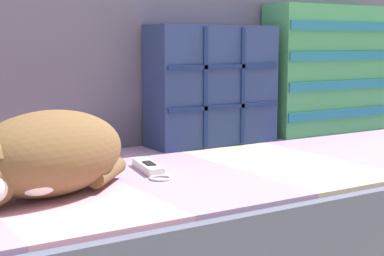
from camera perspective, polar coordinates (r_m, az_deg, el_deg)
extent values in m
cube|color=#4C5166|center=(1.59, 6.05, -6.83)|extent=(2.09, 0.82, 0.22)
cube|color=#C6899E|center=(1.29, -14.11, -5.42)|extent=(0.29, 0.74, 0.01)
cube|color=gray|center=(1.40, -2.81, -4.10)|extent=(0.29, 0.74, 0.01)
cube|color=tan|center=(1.55, 6.50, -2.89)|extent=(0.29, 0.74, 0.01)
cube|color=gray|center=(1.74, 13.92, -1.86)|extent=(0.29, 0.74, 0.01)
cube|color=#514C60|center=(1.83, -0.58, 7.18)|extent=(2.09, 0.14, 0.52)
cube|color=navy|center=(1.71, 1.87, 4.15)|extent=(0.39, 0.13, 0.34)
cube|color=navy|center=(1.66, 3.17, 2.04)|extent=(0.37, 0.01, 0.01)
cube|color=navy|center=(1.62, 1.33, 3.92)|extent=(0.01, 0.01, 0.33)
cube|color=navy|center=(1.65, 3.20, 5.97)|extent=(0.37, 0.01, 0.01)
cube|color=navy|center=(1.69, 4.96, 4.08)|extent=(0.01, 0.01, 0.33)
cube|color=#3D8956|center=(2.00, 13.20, 5.55)|extent=(0.48, 0.13, 0.41)
cube|color=#1E667F|center=(1.97, 14.47, 1.37)|extent=(0.47, 0.01, 0.03)
cube|color=#1E667F|center=(1.96, 14.56, 4.08)|extent=(0.47, 0.01, 0.03)
cube|color=#1E667F|center=(1.96, 14.66, 6.80)|extent=(0.47, 0.01, 0.03)
cube|color=#1E667F|center=(1.96, 14.76, 9.53)|extent=(0.47, 0.01, 0.03)
ellipsoid|color=brown|center=(1.16, -13.58, -2.38)|extent=(0.37, 0.29, 0.17)
ellipsoid|color=white|center=(1.09, -14.66, -4.47)|extent=(0.10, 0.05, 0.07)
cylinder|color=brown|center=(1.23, -8.22, -4.23)|extent=(0.13, 0.13, 0.04)
cube|color=white|center=(1.37, -4.31, -3.77)|extent=(0.06, 0.15, 0.02)
cube|color=black|center=(1.36, -4.18, -3.43)|extent=(0.03, 0.05, 0.00)
cube|color=black|center=(1.43, -5.10, -3.24)|extent=(0.03, 0.01, 0.02)
torus|color=silver|center=(1.28, -3.09, -4.87)|extent=(0.06, 0.06, 0.01)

